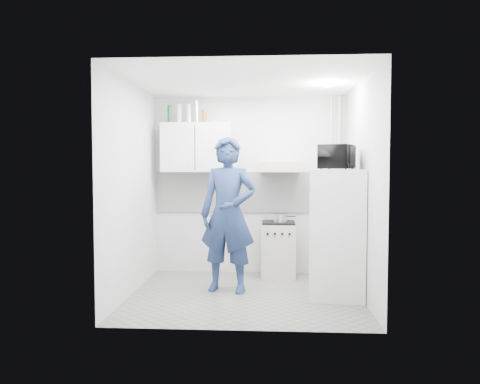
{
  "coord_description": "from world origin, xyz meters",
  "views": [
    {
      "loc": [
        0.28,
        -5.65,
        1.56
      ],
      "look_at": [
        -0.08,
        0.3,
        1.25
      ],
      "focal_mm": 35.0,
      "sensor_mm": 36.0,
      "label": 1
    }
  ],
  "objects": [
    {
      "name": "pipe_b",
      "position": [
        1.18,
        1.17,
        1.3
      ],
      "size": [
        0.04,
        0.04,
        2.6
      ],
      "primitive_type": "cylinder",
      "color": "beige",
      "rests_on": "floor"
    },
    {
      "name": "ceiling",
      "position": [
        0.0,
        0.0,
        2.6
      ],
      "size": [
        2.8,
        2.8,
        0.0
      ],
      "primitive_type": "plane",
      "color": "white",
      "rests_on": "wall_back"
    },
    {
      "name": "stove",
      "position": [
        0.43,
        1.0,
        0.38
      ],
      "size": [
        0.48,
        0.48,
        0.77
      ],
      "primitive_type": "cube",
      "color": "beige",
      "rests_on": "floor"
    },
    {
      "name": "fridge",
      "position": [
        1.1,
        -0.02,
        0.77
      ],
      "size": [
        0.69,
        0.69,
        1.54
      ],
      "primitive_type": "cube",
      "rotation": [
        0.0,
        0.0,
        -0.09
      ],
      "color": "white",
      "rests_on": "floor"
    },
    {
      "name": "pipe_a",
      "position": [
        1.3,
        1.17,
        1.3
      ],
      "size": [
        0.05,
        0.05,
        2.6
      ],
      "primitive_type": "cylinder",
      "color": "beige",
      "rests_on": "floor"
    },
    {
      "name": "floor",
      "position": [
        0.0,
        0.0,
        0.0
      ],
      "size": [
        2.8,
        2.8,
        0.0
      ],
      "primitive_type": "plane",
      "color": "#57574D",
      "rests_on": "ground"
    },
    {
      "name": "ceiling_spot_fixture",
      "position": [
        1.0,
        0.2,
        2.57
      ],
      "size": [
        0.1,
        0.1,
        0.02
      ],
      "primitive_type": "cylinder",
      "color": "white",
      "rests_on": "ceiling"
    },
    {
      "name": "microwave",
      "position": [
        1.1,
        -0.02,
        1.68
      ],
      "size": [
        0.61,
        0.51,
        0.29
      ],
      "primitive_type": "imported",
      "rotation": [
        0.0,
        0.0,
        1.22
      ],
      "color": "black",
      "rests_on": "fridge"
    },
    {
      "name": "wall_back",
      "position": [
        0.0,
        1.25,
        1.3
      ],
      "size": [
        2.8,
        0.0,
        2.8
      ],
      "primitive_type": "plane",
      "rotation": [
        1.57,
        0.0,
        0.0
      ],
      "color": "silver",
      "rests_on": "floor"
    },
    {
      "name": "person",
      "position": [
        -0.22,
        0.18,
        0.97
      ],
      "size": [
        0.79,
        0.59,
        1.95
      ],
      "primitive_type": "imported",
      "rotation": [
        0.0,
        0.0,
        -0.19
      ],
      "color": "navy",
      "rests_on": "floor"
    },
    {
      "name": "wall_right",
      "position": [
        1.4,
        0.0,
        1.3
      ],
      "size": [
        0.0,
        2.6,
        2.6
      ],
      "primitive_type": "plane",
      "rotation": [
        1.57,
        0.0,
        -1.57
      ],
      "color": "silver",
      "rests_on": "floor"
    },
    {
      "name": "range_hood",
      "position": [
        0.45,
        1.0,
        1.57
      ],
      "size": [
        0.6,
        0.5,
        0.14
      ],
      "primitive_type": "cube",
      "color": "beige",
      "rests_on": "wall_back"
    },
    {
      "name": "upper_cabinet",
      "position": [
        -0.75,
        1.07,
        1.85
      ],
      "size": [
        1.0,
        0.35,
        0.7
      ],
      "primitive_type": "cube",
      "color": "white",
      "rests_on": "wall_back"
    },
    {
      "name": "bottle_b",
      "position": [
        -1.01,
        1.07,
        2.34
      ],
      "size": [
        0.07,
        0.07,
        0.27
      ],
      "primitive_type": "cylinder",
      "color": "#B2B7BC",
      "rests_on": "upper_cabinet"
    },
    {
      "name": "bottle_d",
      "position": [
        -0.75,
        1.07,
        2.36
      ],
      "size": [
        0.07,
        0.07,
        0.33
      ],
      "primitive_type": "cylinder",
      "color": "silver",
      "rests_on": "upper_cabinet"
    },
    {
      "name": "bottle_a",
      "position": [
        -1.14,
        1.07,
        2.33
      ],
      "size": [
        0.06,
        0.06,
        0.27
      ],
      "primitive_type": "cylinder",
      "color": "#144C1E",
      "rests_on": "upper_cabinet"
    },
    {
      "name": "canister_a",
      "position": [
        -0.64,
        1.07,
        2.29
      ],
      "size": [
        0.07,
        0.07,
        0.19
      ],
      "primitive_type": "cylinder",
      "color": "brown",
      "rests_on": "upper_cabinet"
    },
    {
      "name": "saucepan",
      "position": [
        0.45,
        0.94,
        0.84
      ],
      "size": [
        0.18,
        0.18,
        0.1
      ],
      "primitive_type": "cylinder",
      "color": "silver",
      "rests_on": "stove_top"
    },
    {
      "name": "bottle_c",
      "position": [
        -0.87,
        1.07,
        2.34
      ],
      "size": [
        0.07,
        0.07,
        0.27
      ],
      "primitive_type": "cylinder",
      "color": "#B2B7BC",
      "rests_on": "upper_cabinet"
    },
    {
      "name": "wall_left",
      "position": [
        -1.4,
        0.0,
        1.3
      ],
      "size": [
        0.0,
        2.6,
        2.6
      ],
      "primitive_type": "plane",
      "rotation": [
        1.57,
        0.0,
        1.57
      ],
      "color": "silver",
      "rests_on": "floor"
    },
    {
      "name": "backsplash",
      "position": [
        0.0,
        1.24,
        1.2
      ],
      "size": [
        2.74,
        0.03,
        0.6
      ],
      "primitive_type": "cube",
      "color": "white",
      "rests_on": "wall_back"
    },
    {
      "name": "stove_top",
      "position": [
        0.43,
        1.0,
        0.78
      ],
      "size": [
        0.46,
        0.46,
        0.03
      ],
      "primitive_type": "cube",
      "color": "black",
      "rests_on": "stove"
    }
  ]
}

